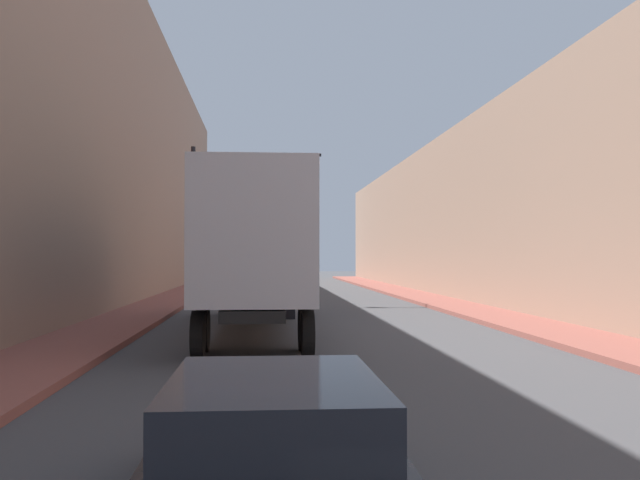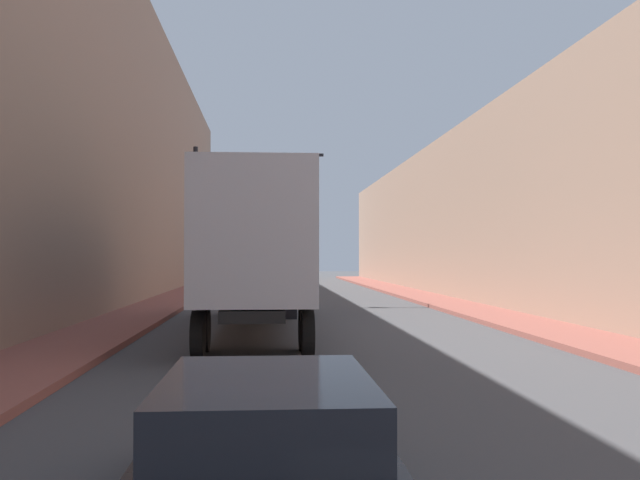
# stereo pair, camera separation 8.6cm
# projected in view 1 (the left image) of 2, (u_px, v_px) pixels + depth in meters

# --- Properties ---
(sidewalk_right) EXTENTS (2.25, 80.00, 0.15)m
(sidewalk_right) POSITION_uv_depth(u_px,v_px,m) (454.00, 306.00, 29.16)
(sidewalk_right) COLOR brown
(sidewalk_right) RESTS_ON ground
(sidewalk_left) EXTENTS (2.25, 80.00, 0.15)m
(sidewalk_left) POSITION_uv_depth(u_px,v_px,m) (154.00, 307.00, 28.21)
(sidewalk_left) COLOR brown
(sidewalk_left) RESTS_ON ground
(building_right) EXTENTS (6.00, 80.00, 8.23)m
(building_right) POSITION_uv_depth(u_px,v_px,m) (551.00, 208.00, 29.57)
(building_right) COLOR #997A66
(building_right) RESTS_ON ground
(building_left) EXTENTS (6.00, 80.00, 14.08)m
(building_left) POSITION_uv_depth(u_px,v_px,m) (49.00, 131.00, 28.04)
(building_left) COLOR #997A66
(building_left) RESTS_ON ground
(semi_truck) EXTENTS (2.53, 13.22, 4.06)m
(semi_truck) POSITION_uv_depth(u_px,v_px,m) (256.00, 250.00, 19.86)
(semi_truck) COLOR silver
(semi_truck) RESTS_ON ground
(sedan_car) EXTENTS (2.05, 4.27, 1.17)m
(sedan_car) POSITION_uv_depth(u_px,v_px,m) (274.00, 450.00, 5.60)
(sedan_car) COLOR black
(sedan_car) RESTS_ON ground
(traffic_signal_gantry) EXTENTS (5.64, 0.35, 6.83)m
(traffic_signal_gantry) POSITION_uv_depth(u_px,v_px,m) (222.00, 197.00, 30.75)
(traffic_signal_gantry) COLOR black
(traffic_signal_gantry) RESTS_ON ground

